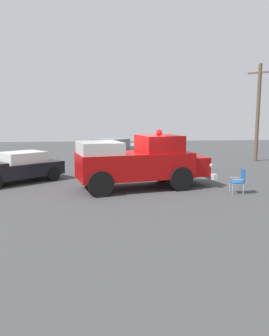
{
  "coord_description": "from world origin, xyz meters",
  "views": [
    {
      "loc": [
        -1.73,
        -14.1,
        3.1
      ],
      "look_at": [
        -0.1,
        0.1,
        0.92
      ],
      "focal_mm": 35.4,
      "sensor_mm": 36.0,
      "label": 1
    }
  ],
  "objects_px": {
    "parked_pickup": "(122,153)",
    "lawn_chair_by_car": "(240,179)",
    "vintage_fire_truck": "(140,162)",
    "utility_pole": "(258,111)",
    "classic_hot_rod": "(16,167)"
  },
  "relations": [
    {
      "from": "parked_pickup",
      "to": "lawn_chair_by_car",
      "type": "relative_size",
      "value": 4.81
    },
    {
      "from": "lawn_chair_by_car",
      "to": "vintage_fire_truck",
      "type": "bearing_deg",
      "value": 160.2
    },
    {
      "from": "vintage_fire_truck",
      "to": "lawn_chair_by_car",
      "type": "bearing_deg",
      "value": -19.8
    },
    {
      "from": "parked_pickup",
      "to": "lawn_chair_by_car",
      "type": "height_order",
      "value": "parked_pickup"
    },
    {
      "from": "utility_pole",
      "to": "lawn_chair_by_car",
      "type": "bearing_deg",
      "value": -119.54
    },
    {
      "from": "lawn_chair_by_car",
      "to": "parked_pickup",
      "type": "bearing_deg",
      "value": 122.19
    },
    {
      "from": "classic_hot_rod",
      "to": "parked_pickup",
      "type": "relative_size",
      "value": 0.93
    },
    {
      "from": "classic_hot_rod",
      "to": "lawn_chair_by_car",
      "type": "relative_size",
      "value": 4.47
    },
    {
      "from": "lawn_chair_by_car",
      "to": "utility_pole",
      "type": "relative_size",
      "value": 0.15
    },
    {
      "from": "vintage_fire_truck",
      "to": "lawn_chair_by_car",
      "type": "xyz_separation_m",
      "value": [
        3.98,
        -1.43,
        -0.61
      ]
    },
    {
      "from": "vintage_fire_truck",
      "to": "parked_pickup",
      "type": "xyz_separation_m",
      "value": [
        -0.37,
        5.49,
        -0.21
      ]
    },
    {
      "from": "parked_pickup",
      "to": "utility_pole",
      "type": "relative_size",
      "value": 0.72
    },
    {
      "from": "lawn_chair_by_car",
      "to": "utility_pole",
      "type": "height_order",
      "value": "utility_pole"
    },
    {
      "from": "classic_hot_rod",
      "to": "lawn_chair_by_car",
      "type": "xyz_separation_m",
      "value": [
        9.69,
        -3.43,
        -0.16
      ]
    },
    {
      "from": "parked_pickup",
      "to": "lawn_chair_by_car",
      "type": "distance_m",
      "value": 8.19
    }
  ]
}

